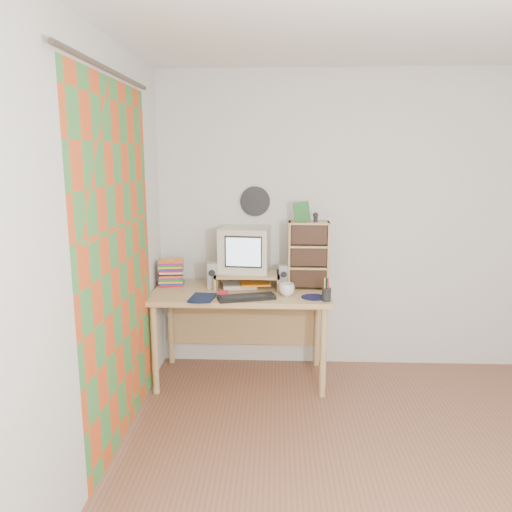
# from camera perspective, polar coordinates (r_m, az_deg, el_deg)

# --- Properties ---
(floor) EXTENTS (3.50, 3.50, 0.00)m
(floor) POSITION_cam_1_polar(r_m,az_deg,el_deg) (3.14, 17.26, -24.29)
(floor) COLOR brown
(floor) RESTS_ON ground
(back_wall) EXTENTS (3.50, 0.00, 3.50)m
(back_wall) POSITION_cam_1_polar(r_m,az_deg,el_deg) (4.31, 12.39, 3.72)
(back_wall) COLOR silver
(back_wall) RESTS_ON floor
(left_wall) EXTENTS (0.00, 3.50, 3.50)m
(left_wall) POSITION_cam_1_polar(r_m,az_deg,el_deg) (2.71, -19.35, -1.13)
(left_wall) COLOR silver
(left_wall) RESTS_ON floor
(curtain) EXTENTS (0.00, 2.20, 2.20)m
(curtain) POSITION_cam_1_polar(r_m,az_deg,el_deg) (3.16, -15.39, -1.03)
(curtain) COLOR #C7481C
(curtain) RESTS_ON left_wall
(wall_disc) EXTENTS (0.25, 0.02, 0.25)m
(wall_disc) POSITION_cam_1_polar(r_m,az_deg,el_deg) (4.21, -0.10, 6.27)
(wall_disc) COLOR black
(wall_disc) RESTS_ON back_wall
(desk) EXTENTS (1.40, 0.70, 0.75)m
(desk) POSITION_cam_1_polar(r_m,az_deg,el_deg) (4.09, -1.68, -5.54)
(desk) COLOR tan
(desk) RESTS_ON floor
(monitor_riser) EXTENTS (0.52, 0.30, 0.12)m
(monitor_riser) POSITION_cam_1_polar(r_m,az_deg,el_deg) (4.06, -0.96, -2.31)
(monitor_riser) COLOR tan
(monitor_riser) RESTS_ON desk
(crt_monitor) EXTENTS (0.42, 0.42, 0.36)m
(crt_monitor) POSITION_cam_1_polar(r_m,az_deg,el_deg) (4.07, -1.32, 0.70)
(crt_monitor) COLOR beige
(crt_monitor) RESTS_ON monitor_riser
(speaker_left) EXTENTS (0.09, 0.09, 0.21)m
(speaker_left) POSITION_cam_1_polar(r_m,az_deg,el_deg) (4.03, -4.99, -2.26)
(speaker_left) COLOR #A8A8AC
(speaker_left) RESTS_ON desk
(speaker_right) EXTENTS (0.08, 0.08, 0.19)m
(speaker_right) POSITION_cam_1_polar(r_m,az_deg,el_deg) (4.03, 3.18, -2.38)
(speaker_right) COLOR #A8A8AC
(speaker_right) RESTS_ON desk
(keyboard) EXTENTS (0.45, 0.26, 0.03)m
(keyboard) POSITION_cam_1_polar(r_m,az_deg,el_deg) (3.75, -1.09, -4.75)
(keyboard) COLOR black
(keyboard) RESTS_ON desk
(dvd_stack) EXTENTS (0.21, 0.16, 0.28)m
(dvd_stack) POSITION_cam_1_polar(r_m,az_deg,el_deg) (4.17, -9.69, -1.46)
(dvd_stack) COLOR brown
(dvd_stack) RESTS_ON desk
(cd_rack) EXTENTS (0.33, 0.18, 0.54)m
(cd_rack) POSITION_cam_1_polar(r_m,az_deg,el_deg) (4.04, 6.01, 0.10)
(cd_rack) COLOR tan
(cd_rack) RESTS_ON desk
(mug) EXTENTS (0.13, 0.13, 0.10)m
(mug) POSITION_cam_1_polar(r_m,az_deg,el_deg) (3.84, 3.52, -3.85)
(mug) COLOR silver
(mug) RESTS_ON desk
(diary) EXTENTS (0.23, 0.18, 0.04)m
(diary) POSITION_cam_1_polar(r_m,az_deg,el_deg) (3.79, -7.44, -4.56)
(diary) COLOR #0E1936
(diary) RESTS_ON desk
(mousepad) EXTENTS (0.24, 0.24, 0.00)m
(mousepad) POSITION_cam_1_polar(r_m,az_deg,el_deg) (3.82, 6.62, -4.70)
(mousepad) COLOR #101236
(mousepad) RESTS_ON desk
(pen_cup) EXTENTS (0.07, 0.07, 0.14)m
(pen_cup) POSITION_cam_1_polar(r_m,az_deg,el_deg) (3.73, 8.06, -4.10)
(pen_cup) COLOR black
(pen_cup) RESTS_ON desk
(papers) EXTENTS (0.30, 0.24, 0.04)m
(papers) POSITION_cam_1_polar(r_m,az_deg,el_deg) (4.10, -1.21, -3.29)
(papers) COLOR beige
(papers) RESTS_ON desk
(red_box) EXTENTS (0.08, 0.05, 0.04)m
(red_box) POSITION_cam_1_polar(r_m,az_deg,el_deg) (3.85, -3.73, -4.26)
(red_box) COLOR red
(red_box) RESTS_ON desk
(game_box) EXTENTS (0.13, 0.04, 0.16)m
(game_box) POSITION_cam_1_polar(r_m,az_deg,el_deg) (3.97, 5.25, 5.04)
(game_box) COLOR #17501B
(game_box) RESTS_ON cd_rack
(webcam) EXTENTS (0.05, 0.05, 0.08)m
(webcam) POSITION_cam_1_polar(r_m,az_deg,el_deg) (3.98, 6.84, 4.43)
(webcam) COLOR black
(webcam) RESTS_ON cd_rack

